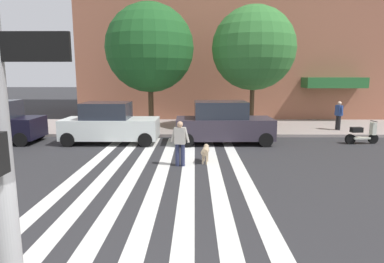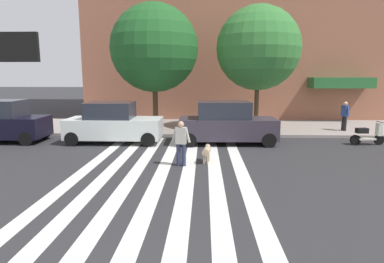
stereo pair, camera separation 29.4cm
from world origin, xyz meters
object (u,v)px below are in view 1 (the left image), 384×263
Objects in this scene: parked_scooter at (362,134)px; street_tree_middle at (254,48)px; street_tree_nearest at (150,48)px; pedestrian_dog_walker at (180,141)px; dog_on_leash at (205,151)px; parked_car_behind_first at (110,124)px; parked_car_third_in_line at (223,123)px; pedestrian_bystander at (339,114)px.

street_tree_middle reaches higher than parked_scooter.
parked_scooter is 0.23× the size of street_tree_nearest.
parked_scooter is 11.83m from street_tree_nearest.
dog_on_leash is (0.93, 0.49, -0.48)m from pedestrian_dog_walker.
parked_car_behind_first is 0.98× the size of parked_car_third_in_line.
parked_car_behind_first is 5.41m from pedestrian_dog_walker.
parked_car_behind_first reaches higher than pedestrian_bystander.
parked_car_behind_first is 2.77× the size of parked_scooter.
parked_car_third_in_line is at bearing -119.71° from street_tree_middle.
parked_car_behind_first reaches higher than pedestrian_dog_walker.
pedestrian_bystander is at bearing 39.26° from pedestrian_dog_walker.
street_tree_nearest is 1.02× the size of street_tree_middle.
street_tree_middle reaches higher than pedestrian_dog_walker.
parked_car_third_in_line is 2.83× the size of pedestrian_bystander.
parked_car_third_in_line reaches higher than parked_car_behind_first.
street_tree_nearest reaches higher than parked_car_behind_first.
pedestrian_dog_walker is (3.57, -4.07, 0.00)m from parked_car_behind_first.
pedestrian_bystander is (12.31, 3.07, 0.15)m from parked_car_behind_first.
parked_car_third_in_line is 2.83× the size of pedestrian_dog_walker.
street_tree_nearest reaches higher than street_tree_middle.
pedestrian_dog_walker is 1.16m from dog_on_leash.
street_tree_middle reaches higher than parked_car_behind_first.
parked_car_third_in_line reaches higher than pedestrian_bystander.
parked_car_third_in_line is at bearing 65.07° from pedestrian_dog_walker.
pedestrian_dog_walker is (-1.89, -4.07, -0.04)m from parked_car_third_in_line.
street_tree_nearest is at bearing 140.34° from parked_car_third_in_line.
street_tree_nearest is 4.30× the size of pedestrian_bystander.
parked_car_behind_first is at bearing 131.19° from pedestrian_dog_walker.
street_tree_middle reaches higher than parked_car_third_in_line.
street_tree_nearest reaches higher than parked_scooter.
street_tree_middle is at bearing 143.24° from parked_scooter.
parked_car_behind_first reaches higher than dog_on_leash.
pedestrian_dog_walker is (-8.53, -3.95, 0.45)m from parked_scooter.
parked_scooter is 9.41m from pedestrian_dog_walker.
dog_on_leash is at bearing 28.03° from pedestrian_dog_walker.
dog_on_leash is at bearing -155.53° from parked_scooter.
street_tree_nearest reaches higher than dog_on_leash.
street_tree_middle is at bearing 176.27° from pedestrian_bystander.
street_tree_middle is 4.23× the size of pedestrian_bystander.
dog_on_leash is (-0.97, -3.58, -0.52)m from parked_car_third_in_line.
parked_scooter is 3.25m from pedestrian_bystander.
parked_scooter is at bearing -36.76° from street_tree_middle.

